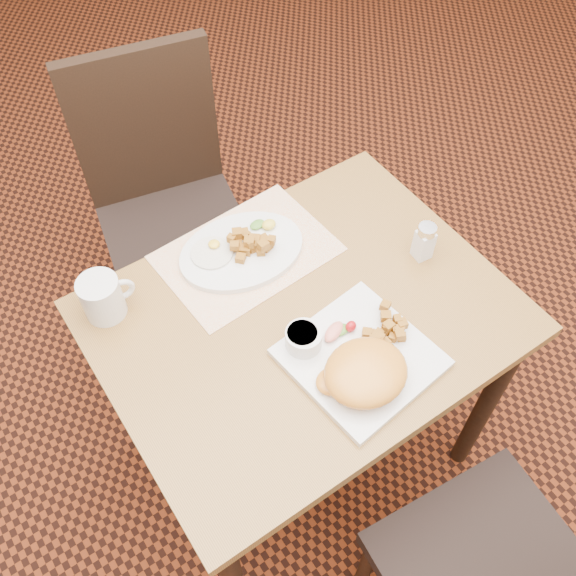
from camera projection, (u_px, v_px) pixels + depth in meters
The scene contains 15 objects.
ground at pixel (300, 448), 2.03m from camera, with size 8.00×8.00×0.00m, color black.
table at pixel (304, 340), 1.52m from camera, with size 0.90×0.70×0.75m.
chair_far at pixel (165, 196), 1.95m from camera, with size 0.50×0.51×0.97m.
placemat at pixel (247, 253), 1.54m from camera, with size 0.40×0.28×0.00m, color white.
plate_square at pixel (360, 358), 1.35m from camera, with size 0.28×0.28×0.02m, color silver.
plate_oval at pixel (242, 251), 1.53m from camera, with size 0.30×0.23×0.02m, color silver, non-canonical shape.
hollandaise_mound at pixel (365, 373), 1.29m from camera, with size 0.18×0.16×0.07m.
ramekin at pixel (303, 338), 1.35m from camera, with size 0.08×0.08×0.04m.
garnish_sq at pixel (339, 330), 1.37m from camera, with size 0.09×0.05×0.03m.
fried_egg at pixel (212, 252), 1.51m from camera, with size 0.10×0.10×0.02m.
garnish_ov at pixel (264, 224), 1.56m from camera, with size 0.06×0.05×0.02m.
salt_shaker at pixel (424, 241), 1.49m from camera, with size 0.05×0.05×0.10m.
coffee_mug at pixel (103, 297), 1.39m from camera, with size 0.12×0.09×0.10m.
home_fries_sq at pixel (387, 331), 1.37m from camera, with size 0.10×0.11×0.03m.
home_fries_ov at pixel (251, 243), 1.51m from camera, with size 0.11×0.10×0.04m.
Camera 1 is at (-0.49, -0.65, 1.93)m, focal length 40.00 mm.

